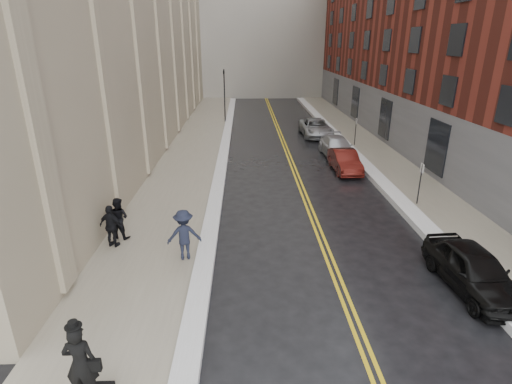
{
  "coord_description": "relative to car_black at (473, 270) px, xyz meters",
  "views": [
    {
      "loc": [
        -0.69,
        -10.18,
        7.77
      ],
      "look_at": [
        -0.21,
        6.05,
        1.6
      ],
      "focal_mm": 28.0,
      "sensor_mm": 36.0,
      "label": 1
    }
  ],
  "objects": [
    {
      "name": "pedestrian_b",
      "position": [
        -9.74,
        2.04,
        0.39
      ],
      "size": [
        1.35,
        0.91,
        1.94
      ],
      "primitive_type": "imported",
      "rotation": [
        0.0,
        0.0,
        3.3
      ],
      "color": "black",
      "rests_on": "sidewalk_left"
    },
    {
      "name": "pedestrian_c",
      "position": [
        -12.7,
        3.06,
        0.29
      ],
      "size": [
        1.09,
        0.71,
        1.73
      ],
      "primitive_type": "imported",
      "rotation": [
        0.0,
        0.0,
        2.83
      ],
      "color": "black",
      "rests_on": "sidewalk_left"
    },
    {
      "name": "parking_sign_near",
      "position": [
        1.1,
        7.05,
        0.63
      ],
      "size": [
        0.06,
        0.35,
        2.23
      ],
      "color": "black",
      "rests_on": "ground"
    },
    {
      "name": "car_silver_far",
      "position": [
        -1.31,
        22.92,
        -0.0
      ],
      "size": [
        2.5,
        5.27,
        1.45
      ],
      "primitive_type": "imported",
      "rotation": [
        0.0,
        0.0,
        0.02
      ],
      "color": "#9C9FA4",
      "rests_on": "ground"
    },
    {
      "name": "snow_ridge_left",
      "position": [
        -9.0,
        15.05,
        -0.6
      ],
      "size": [
        0.7,
        60.8,
        0.26
      ],
      "primitive_type": "cube",
      "color": "white",
      "rests_on": "ground"
    },
    {
      "name": "car_maroon",
      "position": [
        -1.17,
        12.9,
        -0.06
      ],
      "size": [
        1.47,
        4.07,
        1.34
      ],
      "primitive_type": "imported",
      "rotation": [
        0.0,
        0.0,
        0.01
      ],
      "color": "#4B110D",
      "rests_on": "ground"
    },
    {
      "name": "sidewalk_left",
      "position": [
        -11.3,
        15.05,
        -0.65
      ],
      "size": [
        4.0,
        64.0,
        0.15
      ],
      "primitive_type": "cube",
      "color": "gray",
      "rests_on": "ground"
    },
    {
      "name": "lane_stripe_b",
      "position": [
        -4.18,
        15.05,
        -0.72
      ],
      "size": [
        0.12,
        64.0,
        0.01
      ],
      "primitive_type": "cube",
      "color": "gold",
      "rests_on": "ground"
    },
    {
      "name": "snow_ridge_right",
      "position": [
        0.35,
        15.05,
        -0.58
      ],
      "size": [
        0.85,
        60.8,
        0.3
      ],
      "primitive_type": "cube",
      "color": "white",
      "rests_on": "ground"
    },
    {
      "name": "ground",
      "position": [
        -6.8,
        -0.95,
        -0.73
      ],
      "size": [
        160.0,
        160.0,
        0.0
      ],
      "primitive_type": "plane",
      "color": "black",
      "rests_on": "ground"
    },
    {
      "name": "building_right",
      "position": [
        10.7,
        22.05,
        8.27
      ],
      "size": [
        14.0,
        50.0,
        18.0
      ],
      "primitive_type": "cube",
      "color": "maroon",
      "rests_on": "ground"
    },
    {
      "name": "car_black",
      "position": [
        0.0,
        0.0,
        0.0
      ],
      "size": [
        1.98,
        4.36,
        1.45
      ],
      "primitive_type": "imported",
      "rotation": [
        0.0,
        0.0,
        0.06
      ],
      "color": "black",
      "rests_on": "ground"
    },
    {
      "name": "pedestrian_a",
      "position": [
        -12.64,
        3.8,
        0.3
      ],
      "size": [
        1.01,
        0.9,
        1.75
      ],
      "primitive_type": "imported",
      "rotation": [
        0.0,
        0.0,
        2.82
      ],
      "color": "black",
      "rests_on": "sidewalk_left"
    },
    {
      "name": "traffic_signal",
      "position": [
        -9.4,
        29.05,
        2.36
      ],
      "size": [
        0.18,
        0.15,
        5.2
      ],
      "color": "black",
      "rests_on": "ground"
    },
    {
      "name": "sidewalk_right",
      "position": [
        2.2,
        15.05,
        -0.65
      ],
      "size": [
        3.0,
        64.0,
        0.15
      ],
      "primitive_type": "cube",
      "color": "gray",
      "rests_on": "ground"
    },
    {
      "name": "lane_stripe_a",
      "position": [
        -4.42,
        15.05,
        -0.72
      ],
      "size": [
        0.12,
        64.0,
        0.01
      ],
      "primitive_type": "cube",
      "color": "gold",
      "rests_on": "ground"
    },
    {
      "name": "car_silver_near",
      "position": [
        -0.92,
        16.28,
        -0.04
      ],
      "size": [
        2.12,
        4.82,
        1.38
      ],
      "primitive_type": "imported",
      "rotation": [
        0.0,
        0.0,
        0.04
      ],
      "color": "#B3B6BB",
      "rests_on": "ground"
    },
    {
      "name": "parking_sign_far",
      "position": [
        1.1,
        19.05,
        0.63
      ],
      "size": [
        0.06,
        0.35,
        2.23
      ],
      "color": "black",
      "rests_on": "ground"
    },
    {
      "name": "pedestrian_main",
      "position": [
        -11.13,
        -4.19,
        0.42
      ],
      "size": [
        0.74,
        0.5,
        2.0
      ],
      "primitive_type": "imported",
      "rotation": [
        0.0,
        0.0,
        3.17
      ],
      "color": "black",
      "rests_on": "sidewalk_left"
    }
  ]
}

